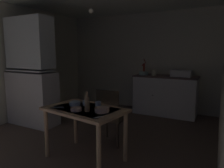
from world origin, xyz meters
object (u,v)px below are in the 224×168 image
teacup_mint (98,104)px  sink_basin (181,73)px  hand_pump (144,68)px  mixing_bowl_counter (143,73)px  chair_far_side (110,116)px  serving_bowl_wide (102,110)px  hutch_cabinet (31,76)px  dining_table (85,116)px  glass_bottle (87,103)px

teacup_mint → sink_basin: bearing=74.9°
hand_pump → mixing_bowl_counter: (0.03, -0.10, -0.13)m
chair_far_side → serving_bowl_wide: 0.70m
hutch_cabinet → mixing_bowl_counter: size_ratio=9.47×
sink_basin → dining_table: bearing=-107.1°
mixing_bowl_counter → glass_bottle: (0.19, -2.73, -0.13)m
hand_pump → teacup_mint: (0.23, -2.58, -0.33)m
serving_bowl_wide → teacup_mint: (-0.17, 0.18, 0.01)m
chair_far_side → glass_bottle: size_ratio=3.51×
dining_table → teacup_mint: bearing=45.1°
chair_far_side → sink_basin: bearing=71.0°
hutch_cabinet → teacup_mint: (1.93, -0.56, -0.24)m
hand_pump → glass_bottle: (0.21, -2.82, -0.26)m
dining_table → teacup_mint: (0.14, 0.14, 0.15)m
glass_bottle → hutch_cabinet: bearing=157.1°
hand_pump → chair_far_side: bearing=-84.9°
mixing_bowl_counter → chair_far_side: size_ratio=0.25×
hutch_cabinet → mixing_bowl_counter: (1.72, 1.92, -0.04)m
dining_table → serving_bowl_wide: bearing=-7.8°
chair_far_side → serving_bowl_wide: bearing=-71.4°
hand_pump → mixing_bowl_counter: bearing=-75.2°
chair_far_side → teacup_mint: size_ratio=11.59×
hand_pump → glass_bottle: 2.84m
serving_bowl_wide → hutch_cabinet: bearing=160.5°
sink_basin → teacup_mint: sink_basin is taller
hutch_cabinet → glass_bottle: bearing=-22.9°
mixing_bowl_counter → teacup_mint: 2.50m
sink_basin → glass_bottle: sink_basin is taller
hutch_cabinet → chair_far_side: (1.89, -0.13, -0.53)m
sink_basin → hand_pump: (-0.91, 0.05, 0.09)m
serving_bowl_wide → sink_basin: bearing=79.2°
serving_bowl_wide → glass_bottle: (-0.18, -0.07, 0.08)m
chair_far_side → glass_bottle: 0.76m
hutch_cabinet → serving_bowl_wide: bearing=-19.5°
glass_bottle → hand_pump: bearing=94.3°
mixing_bowl_counter → teacup_mint: bearing=-85.3°
dining_table → teacup_mint: size_ratio=14.99×
dining_table → glass_bottle: bearing=-42.5°
dining_table → chair_far_side: chair_far_side is taller
sink_basin → mixing_bowl_counter: sink_basin is taller
hand_pump → dining_table: bearing=-88.0°
hutch_cabinet → dining_table: bearing=-21.3°
hand_pump → chair_far_side: 2.24m
sink_basin → serving_bowl_wide: (-0.52, -2.71, -0.25)m
mixing_bowl_counter → teacup_mint: (0.21, -2.48, -0.20)m
mixing_bowl_counter → glass_bottle: 2.74m
chair_far_side → hand_pump: bearing=95.1°
teacup_mint → chair_far_side: bearing=95.2°
dining_table → glass_bottle: size_ratio=4.54×
sink_basin → mixing_bowl_counter: (-0.89, -0.05, -0.04)m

